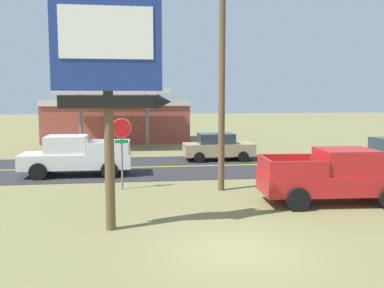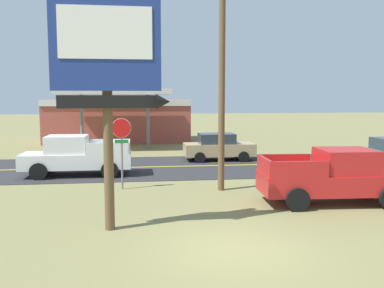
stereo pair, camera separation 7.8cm
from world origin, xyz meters
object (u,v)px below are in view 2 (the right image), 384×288
at_px(gas_station, 118,119).
at_px(car_tan_mid_lane, 218,147).
at_px(stop_sign, 122,141).
at_px(motel_sign, 108,67).
at_px(utility_pole, 222,68).
at_px(pickup_white_on_road, 76,156).
at_px(pickup_red_parked_on_lawn, 335,177).

relative_size(gas_station, car_tan_mid_lane, 2.86).
xyz_separation_m(stop_sign, gas_station, (-0.90, 19.78, -0.08)).
relative_size(motel_sign, utility_pole, 0.73).
relative_size(motel_sign, stop_sign, 2.30).
bearing_deg(pickup_white_on_road, motel_sign, -76.28).
distance_m(stop_sign, pickup_white_on_road, 4.30).
distance_m(pickup_red_parked_on_lawn, pickup_white_on_road, 12.09).
bearing_deg(pickup_white_on_road, pickup_red_parked_on_lawn, -34.33).
bearing_deg(utility_pole, pickup_red_parked_on_lawn, -36.50).
distance_m(utility_pole, gas_station, 21.27).
distance_m(gas_station, pickup_red_parked_on_lawn, 24.70).
bearing_deg(motel_sign, stop_sign, 88.62).
distance_m(pickup_red_parked_on_lawn, car_tan_mid_lane, 11.03).
height_order(motel_sign, pickup_red_parked_on_lawn, motel_sign).
xyz_separation_m(motel_sign, stop_sign, (0.13, 5.57, -2.60)).
distance_m(stop_sign, car_tan_mid_lane, 9.34).
relative_size(motel_sign, pickup_red_parked_on_lawn, 1.28).
bearing_deg(gas_station, stop_sign, -87.39).
bearing_deg(motel_sign, gas_station, 91.74).
height_order(pickup_red_parked_on_lawn, car_tan_mid_lane, pickup_red_parked_on_lawn).
bearing_deg(utility_pole, motel_sign, -130.50).
distance_m(stop_sign, pickup_red_parked_on_lawn, 8.42).
height_order(utility_pole, gas_station, utility_pole).
bearing_deg(car_tan_mid_lane, motel_sign, -113.43).
bearing_deg(pickup_red_parked_on_lawn, stop_sign, 156.24).
height_order(utility_pole, pickup_red_parked_on_lawn, utility_pole).
height_order(stop_sign, pickup_white_on_road, stop_sign).
xyz_separation_m(motel_sign, pickup_red_parked_on_lawn, (7.78, 2.20, -3.66)).
distance_m(motel_sign, gas_station, 25.51).
distance_m(gas_station, car_tan_mid_lane, 13.94).
relative_size(pickup_red_parked_on_lawn, car_tan_mid_lane, 1.26).
height_order(motel_sign, gas_station, motel_sign).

